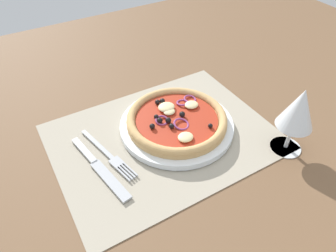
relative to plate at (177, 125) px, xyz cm
name	(u,v)px	position (x,y,z in cm)	size (l,w,h in cm)	color
ground_plane	(163,141)	(3.92, 0.86, -2.28)	(190.00, 140.00, 2.40)	brown
placemat	(163,137)	(3.92, 0.86, -0.88)	(46.59, 35.37, 0.40)	#A39984
plate	(177,125)	(0.00, 0.00, 0.00)	(25.24, 25.24, 1.37)	white
pizza	(177,119)	(-0.01, -0.05, 1.78)	(22.03, 22.03, 2.62)	tan
fork	(110,156)	(16.36, 0.62, -0.46)	(5.40, 17.90, 0.44)	#B2B5BA
knife	(99,168)	(19.31, 2.56, -0.43)	(5.04, 19.99, 0.62)	#B2B5BA
wine_glass	(299,110)	(-16.74, 16.64, 9.26)	(7.20, 7.20, 14.90)	silver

